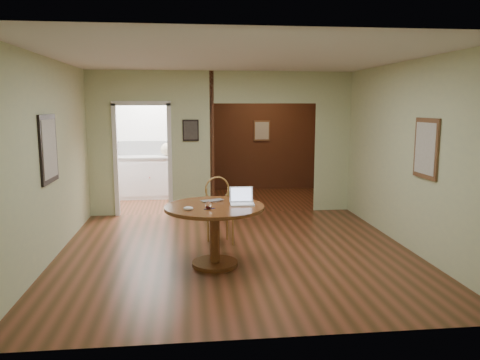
{
  "coord_description": "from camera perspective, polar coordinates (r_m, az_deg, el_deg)",
  "views": [
    {
      "loc": [
        -0.67,
        -6.36,
        2.07
      ],
      "look_at": [
        0.03,
        -0.2,
        1.07
      ],
      "focal_mm": 35.0,
      "sensor_mm": 36.0,
      "label": 1
    }
  ],
  "objects": [
    {
      "name": "chair",
      "position": [
        7.07,
        -2.57,
        -3.23
      ],
      "size": [
        0.5,
        0.5,
        1.0
      ],
      "rotation": [
        0.0,
        0.0,
        0.2
      ],
      "color": "olive",
      "rests_on": "ground"
    },
    {
      "name": "pen",
      "position": [
        5.79,
        -3.73,
        -3.52
      ],
      "size": [
        0.14,
        0.06,
        0.01
      ],
      "primitive_type": "cylinder",
      "rotation": [
        0.0,
        1.57,
        0.34
      ],
      "color": "#0C1257",
      "rests_on": "dining_table"
    },
    {
      "name": "dining_table",
      "position": [
        6.03,
        -3.12,
        -5.06
      ],
      "size": [
        1.28,
        1.28,
        0.8
      ],
      "rotation": [
        0.0,
        0.0,
        0.25
      ],
      "color": "brown",
      "rests_on": "ground"
    },
    {
      "name": "floor",
      "position": [
        6.72,
        -0.44,
        -8.8
      ],
      "size": [
        5.0,
        5.0,
        0.0
      ],
      "primitive_type": "plane",
      "color": "#402712",
      "rests_on": "ground"
    },
    {
      "name": "closed_laptop",
      "position": [
        6.19,
        -3.25,
        -2.61
      ],
      "size": [
        0.35,
        0.29,
        0.02
      ],
      "primitive_type": "imported",
      "rotation": [
        0.0,
        0.0,
        0.37
      ],
      "color": "silver",
      "rests_on": "dining_table"
    },
    {
      "name": "grocery_bag",
      "position": [
        10.62,
        -8.88,
        3.7
      ],
      "size": [
        0.32,
        0.29,
        0.29
      ],
      "primitive_type": "ellipsoid",
      "rotation": [
        0.0,
        0.0,
        0.14
      ],
      "color": "tan",
      "rests_on": "kitchen_cabinet"
    },
    {
      "name": "room_shell",
      "position": [
        9.49,
        -5.24,
        4.36
      ],
      "size": [
        5.2,
        7.5,
        5.0
      ],
      "color": "silver",
      "rests_on": "ground"
    },
    {
      "name": "mouse",
      "position": [
        5.74,
        -6.32,
        -3.46
      ],
      "size": [
        0.12,
        0.07,
        0.05
      ],
      "primitive_type": "ellipsoid",
      "rotation": [
        0.0,
        0.0,
        -0.07
      ],
      "color": "white",
      "rests_on": "dining_table"
    },
    {
      "name": "open_laptop",
      "position": [
        6.07,
        0.22,
        -2.37
      ],
      "size": [
        0.31,
        0.27,
        0.22
      ],
      "rotation": [
        0.0,
        0.0,
        -0.03
      ],
      "color": "white",
      "rests_on": "dining_table"
    },
    {
      "name": "kitchen_cabinet",
      "position": [
        10.7,
        -10.03,
        0.4
      ],
      "size": [
        2.06,
        0.6,
        0.94
      ],
      "color": "white",
      "rests_on": "ground"
    },
    {
      "name": "wine_glass",
      "position": [
        5.78,
        -3.85,
        -3.08
      ],
      "size": [
        0.09,
        0.09,
        0.1
      ],
      "primitive_type": null,
      "color": "white",
      "rests_on": "dining_table"
    }
  ]
}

